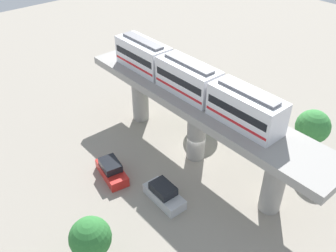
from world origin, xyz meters
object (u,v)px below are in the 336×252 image
at_px(tree_near_viaduct, 313,127).
at_px(tree_far_corner, 90,238).
at_px(parked_car_red, 112,170).
at_px(train, 188,78).
at_px(tree_mid_lot, 205,91).
at_px(parked_car_silver, 164,194).

relative_size(tree_near_viaduct, tree_far_corner, 1.26).
xyz_separation_m(parked_car_red, tree_far_corner, (-6.34, -7.20, 2.18)).
bearing_deg(tree_far_corner, train, 20.80).
xyz_separation_m(train, tree_far_corner, (-14.69, -5.58, -5.63)).
bearing_deg(tree_near_viaduct, parked_car_red, 147.52).
distance_m(parked_car_red, tree_near_viaduct, 20.21).
xyz_separation_m(train, tree_mid_lot, (5.26, 2.55, -4.40)).
bearing_deg(parked_car_red, tree_mid_lot, 14.23).
bearing_deg(tree_mid_lot, tree_far_corner, -157.83).
height_order(parked_car_red, tree_far_corner, tree_far_corner).
bearing_deg(tree_near_viaduct, parked_car_silver, 161.74).
relative_size(tree_mid_lot, tree_far_corner, 1.35).
relative_size(parked_car_red, tree_mid_lot, 0.73).
relative_size(train, parked_car_silver, 4.81).
relative_size(train, parked_car_red, 4.60).
distance_m(parked_car_silver, tree_near_viaduct, 16.13).
height_order(train, tree_near_viaduct, train).
height_order(train, tree_far_corner, train).
distance_m(parked_car_silver, tree_mid_lot, 13.98).
bearing_deg(parked_car_silver, parked_car_red, 109.45).
height_order(parked_car_red, tree_near_viaduct, tree_near_viaduct).
bearing_deg(parked_car_red, tree_near_viaduct, -22.16).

